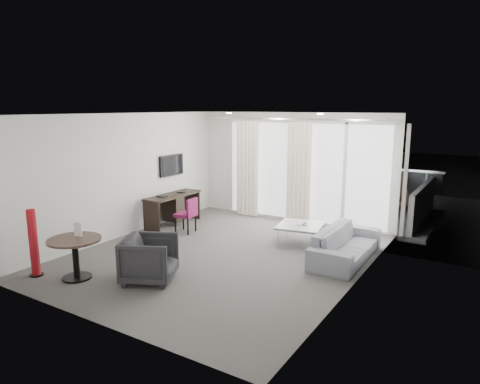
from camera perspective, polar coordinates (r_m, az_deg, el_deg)
The scene contains 28 objects.
floor at distance 8.11m, azimuth -2.25°, elevation -8.35°, with size 5.00×6.00×0.00m, color #53504D.
ceiling at distance 7.64m, azimuth -2.40°, elevation 10.33°, with size 5.00×6.00×0.00m, color white.
wall_left at distance 9.38m, azimuth -15.10°, elevation 2.16°, with size 0.00×6.00×2.60m, color silver.
wall_right at distance 6.73m, azimuth 15.63°, elevation -1.38°, with size 0.00×6.00×2.60m, color silver.
wall_front at distance 5.61m, azimuth -19.77°, elevation -4.15°, with size 5.00×0.00×2.60m, color silver.
window_panel at distance 10.24m, azimuth 8.48°, elevation 2.61°, with size 4.00×0.02×2.38m, color white, non-canonical shape.
window_frame at distance 10.23m, azimuth 8.44°, elevation 2.59°, with size 4.10×0.06×2.44m, color white, non-canonical shape.
curtain_left at distance 10.75m, azimuth 1.00°, elevation 3.13°, with size 0.60×0.20×2.38m, color white, non-canonical shape.
curtain_right at distance 10.11m, azimuth 7.85°, elevation 2.51°, with size 0.60×0.20×2.38m, color white, non-canonical shape.
curtain_track at distance 10.10m, azimuth 6.73°, elevation 9.66°, with size 4.80×0.04×0.04m, color #B2B2B7, non-canonical shape.
downlight_a at distance 9.47m, azimuth -1.48°, elevation 10.47°, with size 0.12×0.12×0.02m, color #FFE0B2.
downlight_b at distance 8.51m, azimuth 10.64°, elevation 10.18°, with size 0.12×0.12×0.02m, color #FFE0B2.
desk at distance 10.12m, azimuth -8.92°, elevation -2.36°, with size 0.48×1.54×0.72m, color black, non-canonical shape.
tv at distance 10.38m, azimuth -9.12°, elevation 3.54°, with size 0.05×0.80×0.50m, color black, non-canonical shape.
desk_chair at distance 9.48m, azimuth -7.29°, elevation -3.07°, with size 0.43×0.40×0.78m, color maroon, non-canonical shape.
round_table at distance 7.43m, azimuth -21.05°, elevation -8.29°, with size 0.84×0.84×0.67m, color #39261D, non-canonical shape.
menu_card at distance 7.41m, azimuth -20.75°, elevation -5.17°, with size 0.13×0.02×0.23m, color white, non-canonical shape.
red_lamp at distance 7.75m, azimuth -25.82°, elevation -6.14°, with size 0.22×0.22×1.12m, color maroon.
tub_armchair at distance 6.99m, azimuth -11.96°, elevation -8.72°, with size 0.78×0.80×0.73m, color #252527.
coffee_table at distance 8.79m, azimuth 7.99°, elevation -5.56°, with size 0.86×0.86×0.39m, color gray, non-canonical shape.
remote at distance 8.78m, azimuth 8.57°, elevation -4.48°, with size 0.06×0.18×0.02m, color black, non-canonical shape.
magazine at distance 8.83m, azimuth 8.34°, elevation -4.38°, with size 0.20×0.26×0.01m, color gray, non-canonical shape.
sofa at distance 8.02m, azimuth 13.97°, elevation -6.76°, with size 1.97×0.77×0.58m, color gray.
terrace_slab at distance 11.87m, azimuth 11.21°, elevation -2.49°, with size 5.60×3.00×0.12m, color #4D4D50.
rattan_chair_a at distance 11.58m, azimuth 12.70°, elevation -0.46°, with size 0.57×0.57×0.84m, color #442E1A, non-canonical shape.
rattan_chair_b at distance 11.97m, azimuth 19.76°, elevation -0.31°, with size 0.62×0.62×0.91m, color #442E1A, non-canonical shape.
rattan_table at distance 10.66m, azimuth 12.93°, elevation -2.40°, with size 0.51×0.51×0.51m, color #442E1A, non-canonical shape.
balustrade at distance 13.10m, azimuth 13.54°, elevation 1.20°, with size 5.50×0.06×1.05m, color #B2B2B7, non-canonical shape.
Camera 1 is at (4.28, -6.33, 2.73)m, focal length 32.00 mm.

